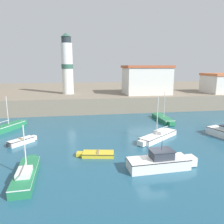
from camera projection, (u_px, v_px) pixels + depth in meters
name	position (u px, v px, depth m)	size (l,w,h in m)	color
ground_plane	(152.00, 165.00, 19.18)	(200.00, 200.00, 0.00)	#235670
quay_seawall	(100.00, 93.00, 58.49)	(120.00, 40.00, 2.89)	gray
sailboat_green_1	(26.00, 174.00, 16.77)	(1.69, 6.12, 4.23)	#237A4C
sailboat_white_2	(158.00, 136.00, 26.00)	(6.06, 4.89, 5.10)	white
dinghy_white_3	(22.00, 141.00, 24.42)	(2.89, 2.87, 0.67)	white
sailboat_green_4	(7.00, 127.00, 29.56)	(4.03, 5.80, 4.60)	#237A4C
motorboat_white_5	(160.00, 162.00, 18.48)	(6.07, 2.08, 2.57)	white
sailboat_green_6	(163.00, 118.00, 34.72)	(1.54, 6.61, 4.62)	#237A4C
dinghy_yellow_7	(97.00, 154.00, 21.07)	(3.72, 1.83, 0.49)	yellow
lighthouse	(67.00, 65.00, 44.31)	(2.31, 2.31, 12.13)	silver
harbor_shed_near_wharf	(146.00, 80.00, 44.91)	(9.44, 6.82, 5.79)	silver
harbor_shed_mid_row	(219.00, 83.00, 46.85)	(5.71, 6.60, 4.15)	silver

